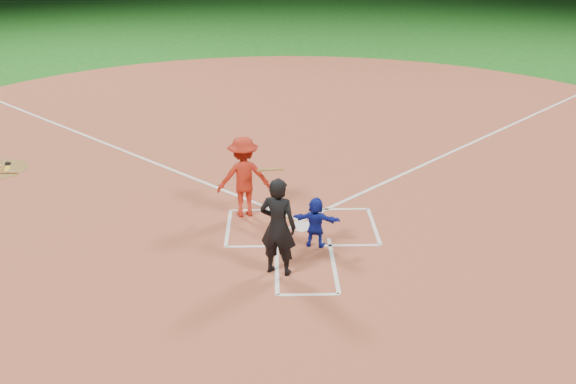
{
  "coord_description": "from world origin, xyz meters",
  "views": [
    {
      "loc": [
        -0.61,
        -12.61,
        6.06
      ],
      "look_at": [
        -0.3,
        -0.4,
        1.0
      ],
      "focal_mm": 40.0,
      "sensor_mm": 36.0,
      "label": 1
    }
  ],
  "objects_px": {
    "home_plate": "(301,226)",
    "batter_at_plate": "(244,177)",
    "catcher": "(316,222)",
    "umpire": "(278,227)"
  },
  "relations": [
    {
      "from": "home_plate",
      "to": "catcher",
      "type": "xyz_separation_m",
      "value": [
        0.25,
        -0.9,
        0.52
      ]
    },
    {
      "from": "umpire",
      "to": "home_plate",
      "type": "bearing_deg",
      "value": -84.73
    },
    {
      "from": "home_plate",
      "to": "batter_at_plate",
      "type": "xyz_separation_m",
      "value": [
        -1.26,
        0.68,
        0.91
      ]
    },
    {
      "from": "home_plate",
      "to": "catcher",
      "type": "bearing_deg",
      "value": 105.19
    },
    {
      "from": "home_plate",
      "to": "batter_at_plate",
      "type": "relative_size",
      "value": 0.33
    },
    {
      "from": "home_plate",
      "to": "umpire",
      "type": "xyz_separation_m",
      "value": [
        -0.52,
        -1.98,
        0.95
      ]
    },
    {
      "from": "home_plate",
      "to": "catcher",
      "type": "height_order",
      "value": "catcher"
    },
    {
      "from": "catcher",
      "to": "batter_at_plate",
      "type": "height_order",
      "value": "batter_at_plate"
    },
    {
      "from": "home_plate",
      "to": "umpire",
      "type": "relative_size",
      "value": 0.31
    },
    {
      "from": "catcher",
      "to": "home_plate",
      "type": "bearing_deg",
      "value": -61.48
    }
  ]
}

